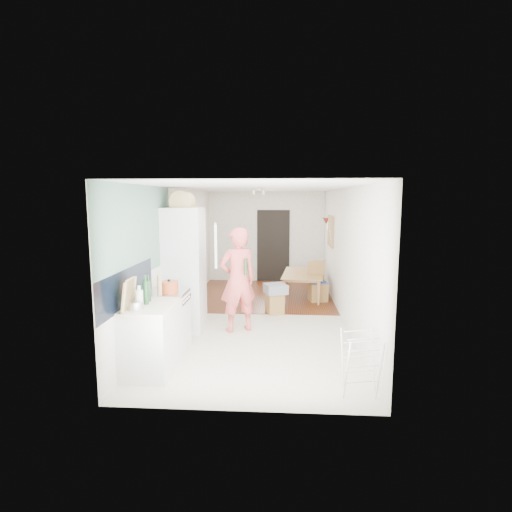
# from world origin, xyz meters

# --- Properties ---
(room_shell) EXTENTS (3.20, 7.00, 2.50)m
(room_shell) POSITION_xyz_m (0.00, 0.00, 1.25)
(room_shell) COLOR white
(room_shell) RESTS_ON ground
(floor) EXTENTS (3.20, 7.00, 0.01)m
(floor) POSITION_xyz_m (0.00, 0.00, 0.00)
(floor) COLOR beige
(floor) RESTS_ON ground
(wood_floor_overlay) EXTENTS (3.20, 3.30, 0.01)m
(wood_floor_overlay) POSITION_xyz_m (0.00, 1.85, 0.01)
(wood_floor_overlay) COLOR brown
(wood_floor_overlay) RESTS_ON room_shell
(sage_wall_panel) EXTENTS (0.02, 3.00, 1.30)m
(sage_wall_panel) POSITION_xyz_m (-1.59, -2.00, 1.85)
(sage_wall_panel) COLOR slate
(sage_wall_panel) RESTS_ON room_shell
(tile_splashback) EXTENTS (0.02, 1.90, 0.50)m
(tile_splashback) POSITION_xyz_m (-1.59, -2.55, 1.15)
(tile_splashback) COLOR black
(tile_splashback) RESTS_ON room_shell
(doorway_recess) EXTENTS (0.90, 0.04, 2.00)m
(doorway_recess) POSITION_xyz_m (0.20, 3.48, 1.00)
(doorway_recess) COLOR black
(doorway_recess) RESTS_ON room_shell
(base_cabinet) EXTENTS (0.60, 0.90, 0.86)m
(base_cabinet) POSITION_xyz_m (-1.30, -2.55, 0.43)
(base_cabinet) COLOR silver
(base_cabinet) RESTS_ON room_shell
(worktop) EXTENTS (0.62, 0.92, 0.06)m
(worktop) POSITION_xyz_m (-1.30, -2.55, 0.89)
(worktop) COLOR beige
(worktop) RESTS_ON room_shell
(range_cooker) EXTENTS (0.60, 0.60, 0.88)m
(range_cooker) POSITION_xyz_m (-1.30, -1.80, 0.44)
(range_cooker) COLOR silver
(range_cooker) RESTS_ON room_shell
(cooker_top) EXTENTS (0.60, 0.60, 0.04)m
(cooker_top) POSITION_xyz_m (-1.30, -1.80, 0.90)
(cooker_top) COLOR silver
(cooker_top) RESTS_ON room_shell
(fridge_housing) EXTENTS (0.66, 0.66, 2.15)m
(fridge_housing) POSITION_xyz_m (-1.27, -0.78, 1.07)
(fridge_housing) COLOR silver
(fridge_housing) RESTS_ON room_shell
(fridge_door) EXTENTS (0.14, 0.56, 0.70)m
(fridge_door) POSITION_xyz_m (-0.66, -1.08, 1.55)
(fridge_door) COLOR silver
(fridge_door) RESTS_ON room_shell
(fridge_interior) EXTENTS (0.02, 0.52, 0.66)m
(fridge_interior) POSITION_xyz_m (-0.96, -0.78, 1.55)
(fridge_interior) COLOR white
(fridge_interior) RESTS_ON room_shell
(pinboard) EXTENTS (0.03, 0.90, 0.70)m
(pinboard) POSITION_xyz_m (1.58, 1.90, 1.55)
(pinboard) COLOR tan
(pinboard) RESTS_ON room_shell
(pinboard_frame) EXTENTS (0.00, 0.94, 0.74)m
(pinboard_frame) POSITION_xyz_m (1.57, 1.90, 1.55)
(pinboard_frame) COLOR olive
(pinboard_frame) RESTS_ON room_shell
(wall_sconce) EXTENTS (0.18, 0.18, 0.16)m
(wall_sconce) POSITION_xyz_m (1.54, 2.55, 1.75)
(wall_sconce) COLOR maroon
(wall_sconce) RESTS_ON room_shell
(person) EXTENTS (0.93, 0.81, 2.15)m
(person) POSITION_xyz_m (-0.33, -0.81, 1.07)
(person) COLOR #E65A57
(person) RESTS_ON floor
(dining_table) EXTENTS (0.90, 1.45, 0.49)m
(dining_table) POSITION_xyz_m (0.97, 1.72, 0.24)
(dining_table) COLOR olive
(dining_table) RESTS_ON floor
(dining_chair) EXTENTS (0.44, 0.44, 0.90)m
(dining_chair) POSITION_xyz_m (1.26, 1.34, 0.45)
(dining_chair) COLOR olive
(dining_chair) RESTS_ON floor
(stool) EXTENTS (0.40, 0.40, 0.41)m
(stool) POSITION_xyz_m (0.30, 0.31, 0.21)
(stool) COLOR olive
(stool) RESTS_ON floor
(grey_drape) EXTENTS (0.53, 0.53, 0.19)m
(grey_drape) POSITION_xyz_m (0.31, 0.32, 0.51)
(grey_drape) COLOR gray
(grey_drape) RESTS_ON stool
(drying_rack) EXTENTS (0.46, 0.43, 0.76)m
(drying_rack) POSITION_xyz_m (1.36, -3.04, 0.38)
(drying_rack) COLOR silver
(drying_rack) RESTS_ON floor
(bread_bin) EXTENTS (0.42, 0.40, 0.20)m
(bread_bin) POSITION_xyz_m (-1.26, -0.81, 2.25)
(bread_bin) COLOR tan
(bread_bin) RESTS_ON fridge_housing
(red_casserole) EXTENTS (0.29, 0.29, 0.16)m
(red_casserole) POSITION_xyz_m (-1.25, -1.82, 1.00)
(red_casserole) COLOR #BC4923
(red_casserole) RESTS_ON cooker_top
(steel_pan) EXTENTS (0.22, 0.22, 0.10)m
(steel_pan) POSITION_xyz_m (-1.41, -2.78, 0.97)
(steel_pan) COLOR silver
(steel_pan) RESTS_ON worktop
(held_bottle) EXTENTS (0.06, 0.06, 0.27)m
(held_bottle) POSITION_xyz_m (-0.18, -0.92, 1.16)
(held_bottle) COLOR #1C4421
(held_bottle) RESTS_ON person
(bottle_a) EXTENTS (0.07, 0.07, 0.31)m
(bottle_a) POSITION_xyz_m (-1.36, -2.53, 1.08)
(bottle_a) COLOR #1C4421
(bottle_a) RESTS_ON worktop
(bottle_b) EXTENTS (0.08, 0.08, 0.29)m
(bottle_b) POSITION_xyz_m (-1.37, -2.37, 1.06)
(bottle_b) COLOR #1C4421
(bottle_b) RESTS_ON worktop
(bottle_c) EXTENTS (0.11, 0.11, 0.24)m
(bottle_c) POSITION_xyz_m (-1.36, -2.75, 1.04)
(bottle_c) COLOR silver
(bottle_c) RESTS_ON worktop
(pepper_mill_front) EXTENTS (0.08, 0.08, 0.24)m
(pepper_mill_front) POSITION_xyz_m (-1.33, -2.02, 1.04)
(pepper_mill_front) COLOR tan
(pepper_mill_front) RESTS_ON worktop
(pepper_mill_back) EXTENTS (0.06, 0.06, 0.20)m
(pepper_mill_back) POSITION_xyz_m (-1.34, -2.02, 1.02)
(pepper_mill_back) COLOR tan
(pepper_mill_back) RESTS_ON worktop
(chopping_boards) EXTENTS (0.05, 0.31, 0.41)m
(chopping_boards) POSITION_xyz_m (-1.45, -2.86, 1.13)
(chopping_boards) COLOR tan
(chopping_boards) RESTS_ON worktop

